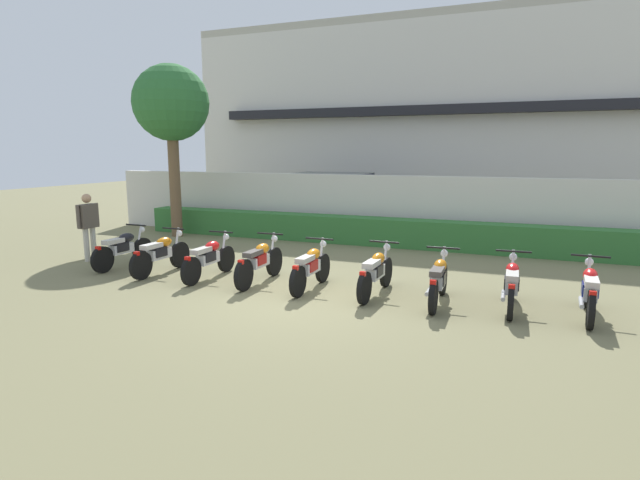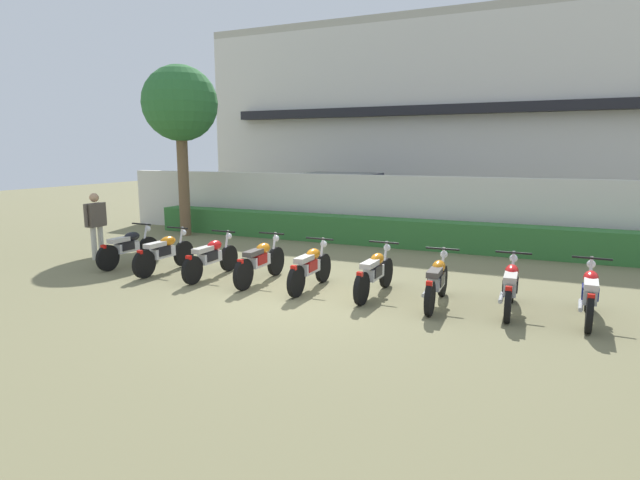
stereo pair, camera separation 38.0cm
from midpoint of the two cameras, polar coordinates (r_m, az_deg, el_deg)
ground at (r=9.40m, az=-1.67°, el=-6.69°), size 60.00×60.00×0.00m
building at (r=23.71m, az=14.95°, el=12.79°), size 20.58×6.50×7.99m
compound_wall at (r=15.31m, az=9.14°, el=3.44°), size 19.55×0.30×1.98m
hedge_row at (r=14.73m, az=8.36°, el=0.87°), size 15.64×0.70×0.79m
parked_car at (r=18.82m, az=3.47°, el=4.59°), size 4.54×2.16×1.89m
tree_near_inspector at (r=16.82m, az=-14.74°, el=14.32°), size 2.32×2.32×5.30m
motorcycle_in_row_0 at (r=12.79m, az=-19.87°, el=-0.75°), size 0.60×1.84×0.96m
motorcycle_in_row_1 at (r=11.86m, az=-16.16°, el=-1.34°), size 0.60×1.86×0.96m
motorcycle_in_row_2 at (r=11.13m, az=-11.15°, el=-1.89°), size 0.60×1.88×0.95m
motorcycle_in_row_3 at (r=10.55m, az=-5.69°, el=-2.33°), size 0.60×1.96×0.97m
motorcycle_in_row_4 at (r=9.98m, az=-0.02°, el=-3.04°), size 0.60×1.81×0.96m
motorcycle_in_row_5 at (r=9.62m, az=7.25°, el=-3.62°), size 0.60×1.92×0.96m
motorcycle_in_row_6 at (r=9.23m, az=14.09°, el=-4.46°), size 0.60×1.85×0.95m
motorcycle_in_row_7 at (r=9.25m, az=21.63°, el=-4.82°), size 0.60×1.82×0.95m
motorcycle_in_row_8 at (r=9.29m, az=28.98°, el=-5.29°), size 0.60×1.83×0.96m
inspector_person at (r=13.81m, az=-23.08°, el=2.04°), size 0.22×0.67×1.66m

